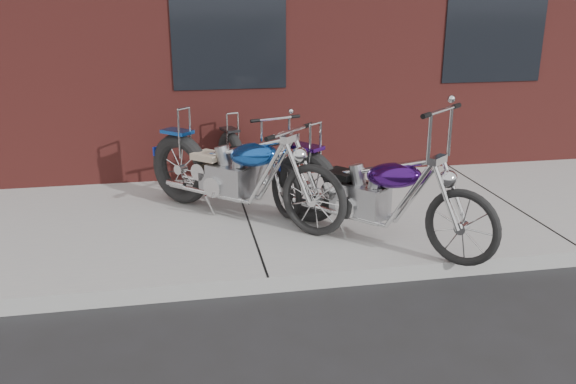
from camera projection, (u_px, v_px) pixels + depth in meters
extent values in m
plane|color=#27272A|center=(268.00, 294.00, 5.20)|extent=(120.00, 120.00, 0.00)
cube|color=#A5A5A5|center=(247.00, 223.00, 6.58)|extent=(22.00, 3.00, 0.15)
torus|color=black|center=(320.00, 189.00, 6.21)|extent=(0.61, 0.69, 0.78)
torus|color=black|center=(480.00, 232.00, 5.20)|extent=(0.51, 0.59, 0.70)
cube|color=gray|center=(379.00, 204.00, 5.80)|extent=(0.51, 0.53, 0.32)
ellipsoid|color=#380F63|center=(409.00, 179.00, 5.52)|extent=(0.60, 0.64, 0.33)
cube|color=black|center=(355.00, 177.00, 5.90)|extent=(0.39, 0.40, 0.06)
cylinder|color=silver|center=(468.00, 197.00, 5.19)|extent=(0.23, 0.27, 0.58)
cylinder|color=silver|center=(460.00, 112.00, 5.05)|extent=(0.48, 0.41, 0.03)
cylinder|color=silver|center=(328.00, 151.00, 6.03)|extent=(0.03, 0.03, 0.52)
cylinder|color=silver|center=(364.00, 209.00, 6.08)|extent=(0.66, 0.78, 0.05)
torus|color=black|center=(192.00, 171.00, 6.78)|extent=(0.69, 0.67, 0.81)
torus|color=black|center=(329.00, 203.00, 5.87)|extent=(0.58, 0.56, 0.73)
cube|color=gray|center=(243.00, 183.00, 6.41)|extent=(0.54, 0.54, 0.34)
ellipsoid|color=#164DAA|center=(267.00, 157.00, 6.14)|extent=(0.64, 0.64, 0.34)
cube|color=tan|center=(221.00, 158.00, 6.49)|extent=(0.41, 0.41, 0.07)
cylinder|color=silver|center=(317.00, 172.00, 5.85)|extent=(0.26, 0.26, 0.60)
cylinder|color=silver|center=(305.00, 133.00, 5.81)|extent=(0.45, 0.47, 0.03)
cylinder|color=silver|center=(196.00, 135.00, 6.60)|extent=(0.03, 0.03, 0.54)
cylinder|color=silver|center=(233.00, 189.00, 6.69)|extent=(0.76, 0.74, 0.05)
torus|color=black|center=(236.00, 160.00, 7.52)|extent=(0.33, 0.67, 0.66)
torus|color=black|center=(292.00, 194.00, 6.33)|extent=(0.25, 0.59, 0.60)
cube|color=gray|center=(256.00, 172.00, 7.03)|extent=(0.36, 0.43, 0.28)
ellipsoid|color=black|center=(266.00, 155.00, 6.73)|extent=(0.38, 0.55, 0.28)
cube|color=black|center=(247.00, 152.00, 7.17)|extent=(0.29, 0.31, 0.06)
cylinder|color=silver|center=(287.00, 170.00, 6.35)|extent=(0.12, 0.26, 0.49)
cylinder|color=silver|center=(282.00, 121.00, 6.29)|extent=(0.49, 0.18, 0.03)
cylinder|color=silver|center=(237.00, 133.00, 7.35)|extent=(0.03, 0.03, 0.44)
cylinder|color=silver|center=(257.00, 176.00, 7.29)|extent=(0.30, 0.80, 0.04)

